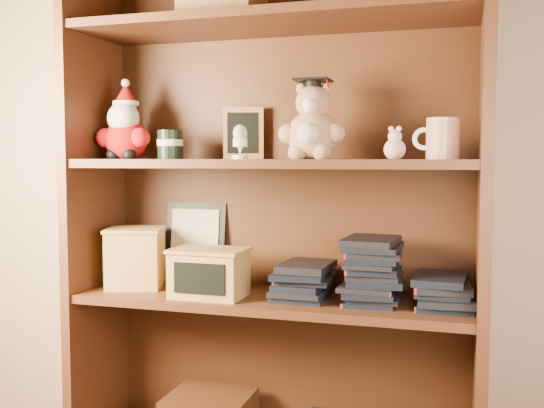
# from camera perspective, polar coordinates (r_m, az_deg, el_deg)

# --- Properties ---
(bookcase) EXTENTS (1.20, 0.35, 1.60)m
(bookcase) POSITION_cam_1_polar(r_m,az_deg,el_deg) (1.90, 0.37, -1.13)
(bookcase) COLOR #502B16
(bookcase) RESTS_ON ground
(shelf_lower) EXTENTS (1.14, 0.33, 0.02)m
(shelf_lower) POSITION_cam_1_polar(r_m,az_deg,el_deg) (1.89, -0.00, -8.60)
(shelf_lower) COLOR #502B16
(shelf_lower) RESTS_ON ground
(shelf_upper) EXTENTS (1.14, 0.33, 0.02)m
(shelf_upper) POSITION_cam_1_polar(r_m,az_deg,el_deg) (1.84, -0.00, 3.65)
(shelf_upper) COLOR #502B16
(shelf_upper) RESTS_ON ground
(santa_plush) EXTENTS (0.18, 0.13, 0.25)m
(santa_plush) POSITION_cam_1_polar(r_m,az_deg,el_deg) (2.02, -13.03, 6.57)
(santa_plush) COLOR #A50F0F
(santa_plush) RESTS_ON shelf_upper
(teachers_tin) EXTENTS (0.08, 0.08, 0.09)m
(teachers_tin) POSITION_cam_1_polar(r_m,az_deg,el_deg) (1.96, -9.11, 5.31)
(teachers_tin) COLOR black
(teachers_tin) RESTS_ON shelf_upper
(chalkboard_plaque) EXTENTS (0.13, 0.08, 0.16)m
(chalkboard_plaque) POSITION_cam_1_polar(r_m,az_deg,el_deg) (1.99, -2.57, 6.29)
(chalkboard_plaque) COLOR #9E7547
(chalkboard_plaque) RESTS_ON shelf_upper
(egg_cup) EXTENTS (0.05, 0.05, 0.10)m
(egg_cup) POSITION_cam_1_polar(r_m,az_deg,el_deg) (1.79, -2.87, 5.71)
(egg_cup) COLOR white
(egg_cup) RESTS_ON shelf_upper
(grad_teddy_bear) EXTENTS (0.19, 0.16, 0.23)m
(grad_teddy_bear) POSITION_cam_1_polar(r_m,az_deg,el_deg) (1.80, 3.64, 6.83)
(grad_teddy_bear) COLOR tan
(grad_teddy_bear) RESTS_ON shelf_upper
(pink_figurine) EXTENTS (0.06, 0.06, 0.09)m
(pink_figurine) POSITION_cam_1_polar(r_m,az_deg,el_deg) (1.77, 10.94, 5.10)
(pink_figurine) COLOR beige
(pink_figurine) RESTS_ON shelf_upper
(teacher_mug) EXTENTS (0.12, 0.09, 0.11)m
(teacher_mug) POSITION_cam_1_polar(r_m,az_deg,el_deg) (1.76, 14.98, 5.68)
(teacher_mug) COLOR silver
(teacher_mug) RESTS_ON shelf_upper
(certificate_frame) EXTENTS (0.21, 0.05, 0.26)m
(certificate_frame) POSITION_cam_1_polar(r_m,az_deg,el_deg) (2.09, -6.88, -3.42)
(certificate_frame) COLOR black
(certificate_frame) RESTS_ON shelf_lower
(treats_box) EXTENTS (0.21, 0.21, 0.19)m
(treats_box) POSITION_cam_1_polar(r_m,az_deg,el_deg) (2.04, -12.14, -4.67)
(treats_box) COLOR #B58B4A
(treats_box) RESTS_ON shelf_lower
(pencils_box) EXTENTS (0.22, 0.16, 0.14)m
(pencils_box) POSITION_cam_1_polar(r_m,az_deg,el_deg) (1.86, -5.66, -6.11)
(pencils_box) COLOR #B58B4A
(pencils_box) RESTS_ON shelf_lower
(book_stack_left) EXTENTS (0.14, 0.20, 0.10)m
(book_stack_left) POSITION_cam_1_polar(r_m,az_deg,el_deg) (1.85, 2.80, -6.94)
(book_stack_left) COLOR black
(book_stack_left) RESTS_ON shelf_lower
(book_stack_mid) EXTENTS (0.14, 0.20, 0.19)m
(book_stack_mid) POSITION_cam_1_polar(r_m,az_deg,el_deg) (1.80, 8.99, -5.72)
(book_stack_mid) COLOR black
(book_stack_mid) RESTS_ON shelf_lower
(book_stack_right) EXTENTS (0.14, 0.20, 0.08)m
(book_stack_right) POSITION_cam_1_polar(r_m,az_deg,el_deg) (1.80, 15.00, -7.66)
(book_stack_right) COLOR black
(book_stack_right) RESTS_ON shelf_lower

